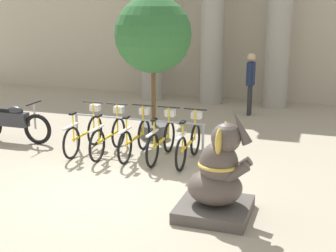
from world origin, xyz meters
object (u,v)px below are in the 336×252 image
at_px(bicycle_0, 84,133).
at_px(motorcycle, 13,122).
at_px(bicycle_1, 109,135).
at_px(bicycle_3, 162,140).
at_px(bicycle_4, 189,142).
at_px(potted_tree, 153,37).
at_px(elephant_statue, 218,180).
at_px(person_pedestrian, 251,78).
at_px(bicycle_2, 136,137).

relative_size(bicycle_0, motorcycle, 0.84).
height_order(bicycle_1, bicycle_3, same).
xyz_separation_m(bicycle_3, bicycle_4, (0.57, -0.01, 0.00)).
distance_m(motorcycle, potted_tree, 3.67).
height_order(bicycle_0, bicycle_3, same).
relative_size(bicycle_0, elephant_statue, 1.01).
relative_size(person_pedestrian, potted_tree, 0.54).
distance_m(bicycle_3, elephant_statue, 2.74).
xyz_separation_m(bicycle_0, bicycle_1, (0.57, -0.01, 0.00)).
relative_size(bicycle_1, bicycle_3, 1.00).
relative_size(bicycle_0, bicycle_4, 1.00).
bearing_deg(bicycle_1, bicycle_4, 1.00).
bearing_deg(person_pedestrian, potted_tree, -119.92).
bearing_deg(bicycle_4, bicycle_3, 178.50).
bearing_deg(bicycle_0, bicycle_3, 1.33).
bearing_deg(person_pedestrian, bicycle_4, -96.07).
relative_size(bicycle_1, motorcycle, 0.84).
xyz_separation_m(bicycle_3, elephant_statue, (1.63, -2.19, 0.16)).
height_order(bicycle_1, elephant_statue, elephant_statue).
bearing_deg(person_pedestrian, bicycle_3, -103.24).
relative_size(bicycle_2, bicycle_4, 1.00).
relative_size(bicycle_4, person_pedestrian, 0.97).
relative_size(elephant_statue, motorcycle, 0.83).
xyz_separation_m(bicycle_1, person_pedestrian, (2.18, 4.48, 0.64)).
relative_size(bicycle_1, person_pedestrian, 0.97).
xyz_separation_m(bicycle_3, motorcycle, (-3.58, 0.08, 0.06)).
bearing_deg(bicycle_4, motorcycle, 178.68).
height_order(bicycle_2, bicycle_3, same).
height_order(bicycle_2, elephant_statue, elephant_statue).
xyz_separation_m(bicycle_2, person_pedestrian, (1.61, 4.42, 0.64)).
relative_size(bicycle_0, bicycle_2, 1.00).
bearing_deg(bicycle_1, bicycle_0, 179.50).
bearing_deg(potted_tree, bicycle_3, -63.71).
distance_m(bicycle_3, potted_tree, 2.47).
bearing_deg(person_pedestrian, bicycle_1, -116.00).
relative_size(bicycle_1, bicycle_2, 1.00).
xyz_separation_m(bicycle_2, bicycle_4, (1.14, -0.02, 0.00)).
height_order(bicycle_4, potted_tree, potted_tree).
bearing_deg(elephant_statue, bicycle_4, 115.90).
height_order(elephant_statue, person_pedestrian, person_pedestrian).
xyz_separation_m(person_pedestrian, potted_tree, (-1.74, -3.02, 1.27)).
xyz_separation_m(bicycle_3, potted_tree, (-0.70, 1.41, 1.91)).
bearing_deg(motorcycle, bicycle_4, -1.32).
bearing_deg(bicycle_3, elephant_statue, -53.42).
xyz_separation_m(elephant_statue, person_pedestrian, (-0.59, 6.62, 0.48)).
height_order(elephant_statue, motorcycle, elephant_statue).
distance_m(bicycle_3, person_pedestrian, 4.60).
bearing_deg(person_pedestrian, elephant_statue, -84.95).
xyz_separation_m(bicycle_3, person_pedestrian, (1.04, 4.43, 0.64)).
height_order(bicycle_1, bicycle_4, same).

